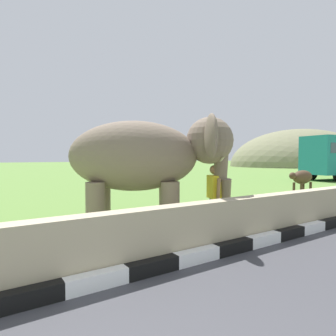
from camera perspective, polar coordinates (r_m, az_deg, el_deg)
The scene contains 5 objects.
barrier_parapet at distance 4.91m, azimuth -3.96°, elevation -13.87°, with size 28.00×0.36×1.00m, color tan.
elephant at distance 6.93m, azimuth -3.86°, elevation 2.10°, with size 3.96×3.43×2.85m.
person_handler at distance 7.29m, azimuth 9.25°, elevation -5.17°, with size 0.35×0.67×1.66m.
cow_near at distance 15.04m, azimuth 25.38°, elevation -1.77°, with size 1.91×0.72×1.23m.
hill_east at distance 64.99m, azimuth 25.11°, elevation 0.37°, with size 31.70×25.36×15.20m.
Camera 1 is at (-0.30, -0.38, 1.86)m, focal length 30.27 mm.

